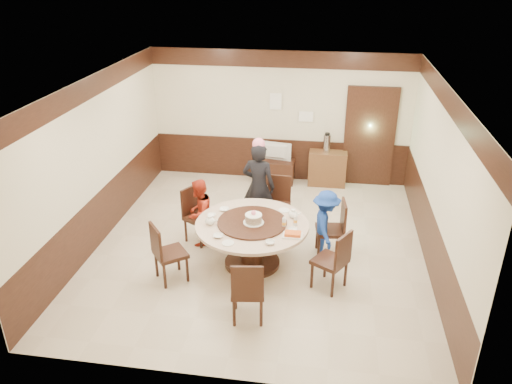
# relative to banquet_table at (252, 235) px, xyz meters

# --- Properties ---
(room) EXTENTS (6.00, 6.04, 2.84)m
(room) POSITION_rel_banquet_table_xyz_m (0.05, 0.57, 0.55)
(room) COLOR beige
(room) RESTS_ON ground
(banquet_table) EXTENTS (1.77, 1.77, 0.78)m
(banquet_table) POSITION_rel_banquet_table_xyz_m (0.00, 0.00, 0.00)
(banquet_table) COLOR black
(banquet_table) RESTS_ON ground
(chair_0) EXTENTS (0.50, 0.49, 0.97)m
(chair_0) POSITION_rel_banquet_table_xyz_m (1.23, 0.49, -0.23)
(chair_0) COLOR black
(chair_0) RESTS_ON ground
(chair_1) EXTENTS (0.47, 0.48, 0.97)m
(chair_1) POSITION_rel_banquet_table_xyz_m (0.26, 1.24, -0.23)
(chair_1) COLOR black
(chair_1) RESTS_ON ground
(chair_2) EXTENTS (0.60, 0.60, 0.97)m
(chair_2) POSITION_rel_banquet_table_xyz_m (-1.02, 0.60, -0.23)
(chair_2) COLOR black
(chair_2) RESTS_ON ground
(chair_3) EXTENTS (0.62, 0.62, 0.97)m
(chair_3) POSITION_rel_banquet_table_xyz_m (-1.17, -0.60, -0.23)
(chair_3) COLOR black
(chair_3) RESTS_ON ground
(chair_4) EXTENTS (0.50, 0.51, 0.97)m
(chair_4) POSITION_rel_banquet_table_xyz_m (0.15, -1.33, -0.23)
(chair_4) COLOR black
(chair_4) RESTS_ON ground
(chair_5) EXTENTS (0.61, 0.60, 0.97)m
(chair_5) POSITION_rel_banquet_table_xyz_m (1.25, -0.44, -0.23)
(chair_5) COLOR black
(chair_5) RESTS_ON ground
(person_standing) EXTENTS (0.65, 0.48, 1.63)m
(person_standing) POSITION_rel_banquet_table_xyz_m (-0.08, 1.23, 0.28)
(person_standing) COLOR black
(person_standing) RESTS_ON ground
(person_red) EXTENTS (0.57, 0.66, 1.18)m
(person_red) POSITION_rel_banquet_table_xyz_m (-0.99, 0.52, 0.06)
(person_red) COLOR #AE2A17
(person_red) RESTS_ON ground
(person_blue) EXTENTS (0.54, 0.82, 1.19)m
(person_blue) POSITION_rel_banquet_table_xyz_m (1.13, 0.38, 0.06)
(person_blue) COLOR navy
(person_blue) RESTS_ON ground
(birthday_cake) EXTENTS (0.32, 0.32, 0.21)m
(birthday_cake) POSITION_rel_banquet_table_xyz_m (0.03, -0.04, 0.32)
(birthday_cake) COLOR white
(birthday_cake) RESTS_ON banquet_table
(teapot_left) EXTENTS (0.17, 0.15, 0.13)m
(teapot_left) POSITION_rel_banquet_table_xyz_m (-0.64, -0.13, 0.28)
(teapot_left) COLOR white
(teapot_left) RESTS_ON banquet_table
(teapot_right) EXTENTS (0.17, 0.15, 0.13)m
(teapot_right) POSITION_rel_banquet_table_xyz_m (0.61, 0.28, 0.28)
(teapot_right) COLOR white
(teapot_right) RESTS_ON banquet_table
(bowl_0) EXTENTS (0.15, 0.15, 0.04)m
(bowl_0) POSITION_rel_banquet_table_xyz_m (-0.52, 0.36, 0.24)
(bowl_0) COLOR white
(bowl_0) RESTS_ON banquet_table
(bowl_1) EXTENTS (0.14, 0.14, 0.04)m
(bowl_1) POSITION_rel_banquet_table_xyz_m (0.35, -0.57, 0.24)
(bowl_1) COLOR white
(bowl_1) RESTS_ON banquet_table
(bowl_2) EXTENTS (0.15, 0.15, 0.04)m
(bowl_2) POSITION_rel_banquet_table_xyz_m (-0.43, -0.50, 0.23)
(bowl_2) COLOR white
(bowl_2) RESTS_ON banquet_table
(bowl_3) EXTENTS (0.14, 0.14, 0.04)m
(bowl_3) POSITION_rel_banquet_table_xyz_m (0.65, -0.16, 0.24)
(bowl_3) COLOR white
(bowl_3) RESTS_ON banquet_table
(bowl_4) EXTENTS (0.13, 0.13, 0.03)m
(bowl_4) POSITION_rel_banquet_table_xyz_m (-0.68, 0.13, 0.23)
(bowl_4) COLOR white
(bowl_4) RESTS_ON banquet_table
(saucer_near) EXTENTS (0.18, 0.18, 0.01)m
(saucer_near) POSITION_rel_banquet_table_xyz_m (-0.25, -0.65, 0.22)
(saucer_near) COLOR white
(saucer_near) RESTS_ON banquet_table
(saucer_far) EXTENTS (0.18, 0.18, 0.01)m
(saucer_far) POSITION_rel_banquet_table_xyz_m (0.45, 0.50, 0.22)
(saucer_far) COLOR white
(saucer_far) RESTS_ON banquet_table
(shrimp_platter) EXTENTS (0.30, 0.20, 0.06)m
(shrimp_platter) POSITION_rel_banquet_table_xyz_m (0.66, -0.30, 0.24)
(shrimp_platter) COLOR white
(shrimp_platter) RESTS_ON banquet_table
(bottle_0) EXTENTS (0.06, 0.06, 0.16)m
(bottle_0) POSITION_rel_banquet_table_xyz_m (0.50, -0.06, 0.30)
(bottle_0) COLOR white
(bottle_0) RESTS_ON banquet_table
(bottle_1) EXTENTS (0.06, 0.06, 0.16)m
(bottle_1) POSITION_rel_banquet_table_xyz_m (0.67, 0.04, 0.30)
(bottle_1) COLOR white
(bottle_1) RESTS_ON banquet_table
(tv_stand) EXTENTS (0.85, 0.45, 0.50)m
(tv_stand) POSITION_rel_banquet_table_xyz_m (-0.04, 3.30, -0.28)
(tv_stand) COLOR black
(tv_stand) RESTS_ON ground
(television) EXTENTS (0.69, 0.22, 0.40)m
(television) POSITION_rel_banquet_table_xyz_m (-0.04, 3.30, 0.16)
(television) COLOR gray
(television) RESTS_ON tv_stand
(side_cabinet) EXTENTS (0.80, 0.40, 0.75)m
(side_cabinet) POSITION_rel_banquet_table_xyz_m (1.11, 3.33, -0.16)
(side_cabinet) COLOR brown
(side_cabinet) RESTS_ON ground
(thermos) EXTENTS (0.15, 0.15, 0.38)m
(thermos) POSITION_rel_banquet_table_xyz_m (1.06, 3.33, 0.41)
(thermos) COLOR silver
(thermos) RESTS_ON side_cabinet
(notice_left) EXTENTS (0.25, 0.00, 0.35)m
(notice_left) POSITION_rel_banquet_table_xyz_m (-0.06, 3.51, 1.22)
(notice_left) COLOR white
(notice_left) RESTS_ON room
(notice_right) EXTENTS (0.30, 0.00, 0.22)m
(notice_right) POSITION_rel_banquet_table_xyz_m (0.59, 3.51, 0.92)
(notice_right) COLOR white
(notice_right) RESTS_ON room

